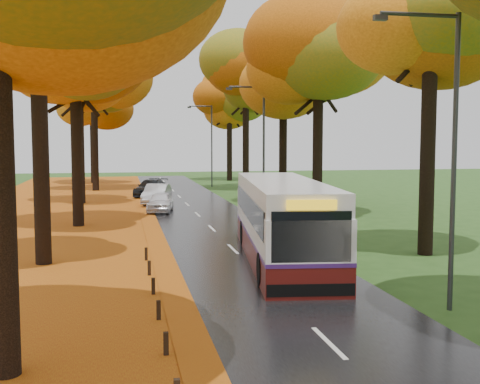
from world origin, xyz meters
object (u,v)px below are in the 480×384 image
object	(u,v)px
car_dark	(151,188)
car_white	(160,202)
car_silver	(157,194)
bus	(283,219)
streetlamp_near	(446,138)
streetlamp_far	(209,139)
streetlamp_mid	(260,139)

from	to	relation	value
car_dark	car_white	bearing A→B (deg)	-70.37
car_silver	bus	bearing A→B (deg)	-66.74
car_silver	car_dark	size ratio (longest dim) A/B	0.92
streetlamp_near	streetlamp_far	size ratio (longest dim) A/B	1.00
streetlamp_far	bus	world-z (taller)	streetlamp_far
bus	car_dark	size ratio (longest dim) A/B	2.52
bus	car_silver	xyz separation A→B (m)	(-3.54, 21.12, -0.89)
car_white	car_silver	bearing A→B (deg)	99.12
bus	streetlamp_near	bearing A→B (deg)	-63.93
car_white	car_dark	xyz separation A→B (m)	(-0.07, 10.80, 0.05)
car_silver	car_dark	world-z (taller)	car_silver
bus	streetlamp_mid	bearing A→B (deg)	87.34
streetlamp_far	car_dark	distance (m)	11.91
bus	car_white	xyz separation A→B (m)	(-3.60, 16.54, -0.97)
car_silver	car_dark	xyz separation A→B (m)	(-0.13, 6.23, -0.03)
car_white	car_dark	world-z (taller)	car_dark
streetlamp_mid	streetlamp_near	bearing A→B (deg)	-90.00
streetlamp_far	bus	bearing A→B (deg)	-93.92
streetlamp_near	car_dark	distance (m)	35.41
car_white	streetlamp_far	bearing A→B (deg)	82.97
streetlamp_far	bus	size ratio (longest dim) A/B	0.67
car_dark	streetlamp_mid	bearing A→B (deg)	-44.67
car_dark	streetlamp_far	bearing A→B (deg)	75.79
streetlamp_near	car_silver	bearing A→B (deg)	102.04
bus	car_dark	distance (m)	27.61
streetlamp_near	car_dark	size ratio (longest dim) A/B	1.70
car_silver	car_dark	bearing A→B (deg)	104.92
streetlamp_mid	car_dark	xyz separation A→B (m)	(-6.19, 12.63, -3.99)
streetlamp_far	car_white	distance (m)	21.46
car_white	car_dark	bearing A→B (deg)	100.22
streetlamp_far	car_silver	size ratio (longest dim) A/B	1.84
streetlamp_mid	streetlamp_far	world-z (taller)	same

